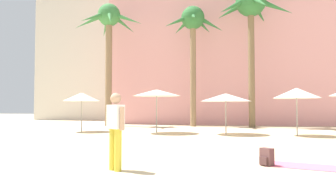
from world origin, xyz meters
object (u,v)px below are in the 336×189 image
object	(u,v)px
palm_tree_far_left	(251,10)
cafe_umbrella_1	(82,97)
cafe_umbrella_3	(297,93)
cafe_umbrella_2	(157,93)
backpack	(267,157)
palm_tree_left	(109,29)
cafe_umbrella_4	(226,97)
beach_towel	(309,167)
palm_tree_center	(193,29)
person_mid_center	(116,128)

from	to	relation	value
palm_tree_far_left	cafe_umbrella_1	world-z (taller)	palm_tree_far_left
cafe_umbrella_3	cafe_umbrella_2	bearing A→B (deg)	178.34
backpack	palm_tree_left	bearing A→B (deg)	-100.74
cafe_umbrella_2	cafe_umbrella_4	bearing A→B (deg)	-0.66
beach_towel	palm_tree_center	bearing A→B (deg)	106.70
palm_tree_center	person_mid_center	bearing A→B (deg)	-88.50
person_mid_center	palm_tree_center	bearing A→B (deg)	-143.03
person_mid_center	cafe_umbrella_1	bearing A→B (deg)	-114.18
palm_tree_center	cafe_umbrella_4	distance (m)	8.98
palm_tree_left	cafe_umbrella_1	bearing A→B (deg)	-82.69
palm_tree_center	beach_towel	distance (m)	17.91
cafe_umbrella_3	person_mid_center	xyz separation A→B (m)	(-5.59, -10.11, -1.17)
cafe_umbrella_4	person_mid_center	xyz separation A→B (m)	(-2.12, -10.28, -0.98)
beach_towel	cafe_umbrella_2	bearing A→B (deg)	123.07
palm_tree_center	cafe_umbrella_1	bearing A→B (deg)	-130.83
palm_tree_left	palm_tree_center	xyz separation A→B (m)	(6.40, 0.78, -0.11)
cafe_umbrella_1	cafe_umbrella_3	xyz separation A→B (m)	(11.69, -0.32, 0.10)
palm_tree_center	person_mid_center	size ratio (longest dim) A/B	5.30
palm_tree_left	person_mid_center	xyz separation A→B (m)	(6.85, -16.20, -6.50)
palm_tree_center	beach_towel	bearing A→B (deg)	-73.30
palm_tree_far_left	cafe_umbrella_3	size ratio (longest dim) A/B	4.25
beach_towel	cafe_umbrella_3	bearing A→B (deg)	81.37
cafe_umbrella_1	cafe_umbrella_4	distance (m)	8.23
palm_tree_left	person_mid_center	distance (m)	18.75
cafe_umbrella_4	backpack	bearing A→B (deg)	-82.51
person_mid_center	palm_tree_left	bearing A→B (deg)	-121.62
cafe_umbrella_1	cafe_umbrella_4	size ratio (longest dim) A/B	0.85
palm_tree_far_left	beach_towel	world-z (taller)	palm_tree_far_left
palm_tree_far_left	cafe_umbrella_3	bearing A→B (deg)	-74.38
palm_tree_center	cafe_umbrella_4	bearing A→B (deg)	-69.07
cafe_umbrella_2	backpack	distance (m)	10.49
palm_tree_far_left	palm_tree_center	world-z (taller)	palm_tree_far_left
cafe_umbrella_1	beach_towel	world-z (taller)	cafe_umbrella_1
palm_tree_center	cafe_umbrella_4	xyz separation A→B (m)	(2.56, -6.71, -5.40)
cafe_umbrella_3	backpack	world-z (taller)	cafe_umbrella_3
cafe_umbrella_2	person_mid_center	xyz separation A→B (m)	(1.61, -10.32, -1.27)
palm_tree_left	cafe_umbrella_3	distance (m)	14.83
cafe_umbrella_1	cafe_umbrella_3	distance (m)	11.70
cafe_umbrella_2	person_mid_center	size ratio (longest dim) A/B	1.54
cafe_umbrella_1	cafe_umbrella_4	bearing A→B (deg)	-1.06
cafe_umbrella_2	cafe_umbrella_3	bearing A→B (deg)	-1.66
cafe_umbrella_2	beach_towel	size ratio (longest dim) A/B	1.48
palm_tree_far_left	cafe_umbrella_2	bearing A→B (deg)	-130.56
cafe_umbrella_1	cafe_umbrella_2	bearing A→B (deg)	-1.39
backpack	person_mid_center	distance (m)	3.61
palm_tree_left	cafe_umbrella_4	xyz separation A→B (m)	(8.97, -5.92, -5.51)
cafe_umbrella_2	palm_tree_left	bearing A→B (deg)	131.73
backpack	cafe_umbrella_2	bearing A→B (deg)	-106.48
palm_tree_center	cafe_umbrella_2	distance (m)	8.48
palm_tree_far_left	cafe_umbrella_1	xyz separation A→B (m)	(-9.88, -6.17, -6.32)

